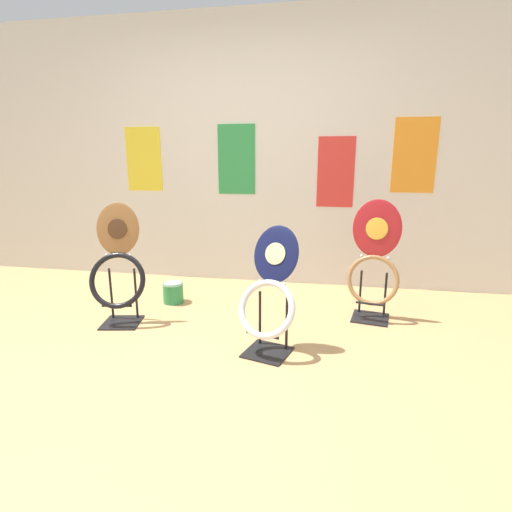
% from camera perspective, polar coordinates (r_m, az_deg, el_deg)
% --- Properties ---
extents(ground_plane, '(14.00, 14.00, 0.00)m').
position_cam_1_polar(ground_plane, '(2.47, -10.66, -16.98)').
color(ground_plane, tan).
extents(wall_back, '(8.00, 0.07, 2.60)m').
position_cam_1_polar(wall_back, '(4.06, -0.95, 14.45)').
color(wall_back, silver).
rests_on(wall_back, ground_plane).
extents(toilet_seat_display_woodgrain, '(0.45, 0.33, 0.93)m').
position_cam_1_polar(toilet_seat_display_woodgrain, '(3.21, -19.12, -2.11)').
color(toilet_seat_display_woodgrain, black).
rests_on(toilet_seat_display_woodgrain, ground_plane).
extents(toilet_seat_display_navy_moon, '(0.44, 0.42, 0.83)m').
position_cam_1_polar(toilet_seat_display_navy_moon, '(2.59, 1.91, -5.86)').
color(toilet_seat_display_navy_moon, black).
rests_on(toilet_seat_display_navy_moon, ground_plane).
extents(toilet_seat_display_crimson_swirl, '(0.41, 0.32, 0.95)m').
position_cam_1_polar(toilet_seat_display_crimson_swirl, '(3.24, 16.53, -0.93)').
color(toilet_seat_display_crimson_swirl, black).
rests_on(toilet_seat_display_crimson_swirl, ground_plane).
extents(paint_can, '(0.18, 0.18, 0.18)m').
position_cam_1_polar(paint_can, '(3.64, -11.75, -5.06)').
color(paint_can, '#2D8E4C').
rests_on(paint_can, ground_plane).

